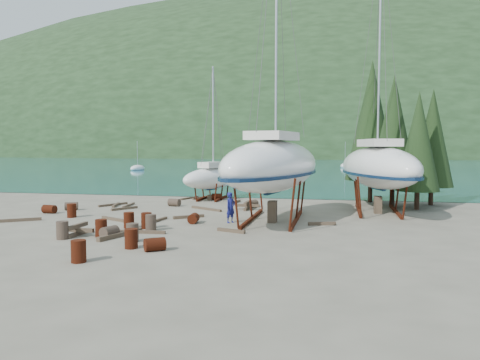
% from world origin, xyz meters
% --- Properties ---
extents(ground, '(600.00, 600.00, 0.00)m').
position_xyz_m(ground, '(0.00, 0.00, 0.00)').
color(ground, '#65604F').
rests_on(ground, ground).
extents(bay_water, '(700.00, 700.00, 0.00)m').
position_xyz_m(bay_water, '(0.00, 315.00, 0.01)').
color(bay_water, '#18677B').
rests_on(bay_water, ground).
extents(far_hill, '(800.00, 360.00, 110.00)m').
position_xyz_m(far_hill, '(0.00, 320.00, 0.00)').
color(far_hill, black).
rests_on(far_hill, ground).
extents(far_house_left, '(6.60, 5.60, 5.60)m').
position_xyz_m(far_house_left, '(-60.00, 190.00, 2.92)').
color(far_house_left, beige).
rests_on(far_house_left, ground).
extents(far_house_center, '(6.60, 5.60, 5.60)m').
position_xyz_m(far_house_center, '(-20.00, 190.00, 2.92)').
color(far_house_center, beige).
rests_on(far_house_center, ground).
extents(far_house_right, '(6.60, 5.60, 5.60)m').
position_xyz_m(far_house_right, '(30.00, 190.00, 2.92)').
color(far_house_right, beige).
rests_on(far_house_right, ground).
extents(cypress_near_right, '(3.60, 3.60, 10.00)m').
position_xyz_m(cypress_near_right, '(12.50, 12.00, 5.79)').
color(cypress_near_right, black).
rests_on(cypress_near_right, ground).
extents(cypress_mid_right, '(3.06, 3.06, 8.50)m').
position_xyz_m(cypress_mid_right, '(14.00, 10.00, 4.92)').
color(cypress_mid_right, black).
rests_on(cypress_mid_right, ground).
extents(cypress_back_left, '(4.14, 4.14, 11.50)m').
position_xyz_m(cypress_back_left, '(11.00, 14.00, 6.66)').
color(cypress_back_left, black).
rests_on(cypress_back_left, ground).
extents(cypress_far_right, '(3.24, 3.24, 9.00)m').
position_xyz_m(cypress_far_right, '(15.50, 13.00, 5.21)').
color(cypress_far_right, black).
rests_on(cypress_far_right, ground).
extents(moored_boat_left, '(2.00, 5.00, 6.05)m').
position_xyz_m(moored_boat_left, '(-30.00, 60.00, 0.39)').
color(moored_boat_left, white).
rests_on(moored_boat_left, ground).
extents(moored_boat_mid, '(2.00, 5.00, 6.05)m').
position_xyz_m(moored_boat_mid, '(10.00, 80.00, 0.39)').
color(moored_boat_mid, white).
rests_on(moored_boat_mid, ground).
extents(moored_boat_far, '(2.00, 5.00, 6.05)m').
position_xyz_m(moored_boat_far, '(-8.00, 110.00, 0.39)').
color(moored_boat_far, white).
rests_on(moored_boat_far, ground).
extents(large_sailboat_near, '(6.52, 13.90, 21.08)m').
position_xyz_m(large_sailboat_near, '(4.56, 2.80, 3.39)').
color(large_sailboat_near, white).
rests_on(large_sailboat_near, ground).
extents(large_sailboat_far, '(6.51, 12.69, 19.27)m').
position_xyz_m(large_sailboat_far, '(11.08, 8.06, 3.14)').
color(large_sailboat_far, white).
rests_on(large_sailboat_far, ground).
extents(small_sailboat_shore, '(4.91, 7.42, 11.39)m').
position_xyz_m(small_sailboat_shore, '(-2.20, 13.31, 1.88)').
color(small_sailboat_shore, white).
rests_on(small_sailboat_shore, ground).
extents(worker, '(0.73, 0.80, 1.82)m').
position_xyz_m(worker, '(2.15, 1.46, 0.91)').
color(worker, navy).
rests_on(worker, ground).
extents(drum_1, '(0.79, 1.00, 0.58)m').
position_xyz_m(drum_1, '(-2.72, -4.28, 0.29)').
color(drum_1, '#2D2823').
rests_on(drum_1, ground).
extents(drum_2, '(0.94, 0.67, 0.58)m').
position_xyz_m(drum_2, '(-10.84, 2.82, 0.29)').
color(drum_2, '#56240E').
rests_on(drum_2, ground).
extents(drum_3, '(0.58, 0.58, 0.88)m').
position_xyz_m(drum_3, '(-0.60, -6.35, 0.44)').
color(drum_3, '#56240E').
rests_on(drum_3, ground).
extents(drum_4, '(0.98, 0.74, 0.58)m').
position_xyz_m(drum_4, '(-1.65, 12.83, 0.29)').
color(drum_4, '#56240E').
rests_on(drum_4, ground).
extents(drum_5, '(0.58, 0.58, 0.88)m').
position_xyz_m(drum_5, '(-1.46, -2.03, 0.44)').
color(drum_5, '#2D2823').
rests_on(drum_5, ground).
extents(drum_6, '(0.67, 0.94, 0.58)m').
position_xyz_m(drum_6, '(0.03, 0.84, 0.29)').
color(drum_6, '#56240E').
rests_on(drum_6, ground).
extents(drum_7, '(0.58, 0.58, 0.88)m').
position_xyz_m(drum_7, '(-1.52, -9.13, 0.44)').
color(drum_7, '#56240E').
rests_on(drum_7, ground).
extents(drum_8, '(0.58, 0.58, 0.88)m').
position_xyz_m(drum_8, '(-8.32, 1.47, 0.44)').
color(drum_8, '#56240E').
rests_on(drum_8, ground).
extents(drum_9, '(0.98, 0.74, 0.58)m').
position_xyz_m(drum_9, '(-3.82, 8.23, 0.29)').
color(drum_9, '#2D2823').
rests_on(drum_9, ground).
extents(drum_10, '(0.58, 0.58, 0.88)m').
position_xyz_m(drum_10, '(-3.00, -1.46, 0.44)').
color(drum_10, '#56240E').
rests_on(drum_10, ground).
extents(drum_11, '(0.95, 1.05, 0.58)m').
position_xyz_m(drum_11, '(2.13, 8.64, 0.29)').
color(drum_11, '#2D2823').
rests_on(drum_11, ground).
extents(drum_12, '(1.05, 0.99, 0.58)m').
position_xyz_m(drum_12, '(0.64, -6.64, 0.29)').
color(drum_12, '#56240E').
rests_on(drum_12, ground).
extents(drum_13, '(0.58, 0.58, 0.88)m').
position_xyz_m(drum_13, '(-3.24, -4.14, 0.44)').
color(drum_13, '#56240E').
rests_on(drum_13, ground).
extents(drum_14, '(0.58, 0.58, 0.88)m').
position_xyz_m(drum_14, '(-1.99, -1.40, 0.44)').
color(drum_14, '#56240E').
rests_on(drum_14, ground).
extents(drum_15, '(1.04, 0.89, 0.58)m').
position_xyz_m(drum_15, '(-10.29, 4.62, 0.29)').
color(drum_15, '#2D2823').
rests_on(drum_15, ground).
extents(drum_16, '(0.58, 0.58, 0.88)m').
position_xyz_m(drum_16, '(-4.81, -5.08, 0.44)').
color(drum_16, '#2D2823').
rests_on(drum_16, ground).
extents(drum_17, '(0.58, 0.58, 0.88)m').
position_xyz_m(drum_17, '(-1.17, -4.97, 0.44)').
color(drum_17, '#2D2823').
rests_on(drum_17, ground).
extents(timber_0, '(0.93, 2.42, 0.14)m').
position_xyz_m(timber_0, '(-4.27, 13.41, 0.07)').
color(timber_0, brown).
rests_on(timber_0, ground).
extents(timber_1, '(1.60, 0.65, 0.19)m').
position_xyz_m(timber_1, '(7.51, 1.67, 0.10)').
color(timber_1, brown).
rests_on(timber_1, ground).
extents(timber_2, '(0.68, 1.93, 0.19)m').
position_xyz_m(timber_2, '(-8.20, 7.31, 0.09)').
color(timber_2, brown).
rests_on(timber_2, ground).
extents(timber_3, '(2.00, 2.65, 0.15)m').
position_xyz_m(timber_3, '(-2.90, -1.03, 0.07)').
color(timber_3, brown).
rests_on(timber_3, ground).
extents(timber_4, '(1.27, 1.92, 0.17)m').
position_xyz_m(timber_4, '(-6.68, 5.65, 0.09)').
color(timber_4, brown).
rests_on(timber_4, ground).
extents(timber_5, '(2.71, 0.37, 0.16)m').
position_xyz_m(timber_5, '(-1.71, -2.88, 0.08)').
color(timber_5, brown).
rests_on(timber_5, ground).
extents(timber_6, '(0.60, 2.10, 0.19)m').
position_xyz_m(timber_6, '(0.27, 11.01, 0.10)').
color(timber_6, brown).
rests_on(timber_6, ground).
extents(timber_7, '(1.66, 0.79, 0.17)m').
position_xyz_m(timber_7, '(2.87, -1.60, 0.09)').
color(timber_7, brown).
rests_on(timber_7, ground).
extents(timber_8, '(1.72, 1.44, 0.19)m').
position_xyz_m(timber_8, '(-0.86, 2.67, 0.09)').
color(timber_8, brown).
rests_on(timber_8, ground).
extents(timber_9, '(0.79, 2.20, 0.15)m').
position_xyz_m(timber_9, '(-3.43, 13.76, 0.08)').
color(timber_9, brown).
rests_on(timber_9, ground).
extents(timber_10, '(2.72, 1.86, 0.16)m').
position_xyz_m(timber_10, '(-0.86, 6.72, 0.08)').
color(timber_10, brown).
rests_on(timber_10, ground).
extents(timber_11, '(0.44, 2.45, 0.15)m').
position_xyz_m(timber_11, '(-2.30, 0.90, 0.08)').
color(timber_11, brown).
rests_on(timber_11, ground).
extents(timber_12, '(2.31, 1.40, 0.17)m').
position_xyz_m(timber_12, '(-5.03, 0.81, 0.08)').
color(timber_12, brown).
rests_on(timber_12, ground).
extents(timber_14, '(2.61, 1.95, 0.18)m').
position_xyz_m(timber_14, '(-10.76, -0.85, 0.09)').
color(timber_14, brown).
rests_on(timber_14, ground).
extents(timber_15, '(0.48, 2.66, 0.15)m').
position_xyz_m(timber_15, '(-7.26, 7.55, 0.07)').
color(timber_15, brown).
rests_on(timber_15, ground).
extents(timber_16, '(1.08, 2.97, 0.23)m').
position_xyz_m(timber_16, '(-2.31, -3.95, 0.11)').
color(timber_16, brown).
rests_on(timber_16, ground).
extents(timber_17, '(1.35, 2.39, 0.16)m').
position_xyz_m(timber_17, '(-8.57, 7.63, 0.08)').
color(timber_17, brown).
rests_on(timber_17, ground).
extents(timber_pile_fore, '(1.80, 1.80, 0.60)m').
position_xyz_m(timber_pile_fore, '(-4.57, -4.15, 0.30)').
color(timber_pile_fore, brown).
rests_on(timber_pile_fore, ground).
extents(timber_pile_aft, '(1.80, 1.80, 0.60)m').
position_xyz_m(timber_pile_aft, '(2.00, 7.47, 0.30)').
color(timber_pile_aft, brown).
rests_on(timber_pile_aft, ground).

